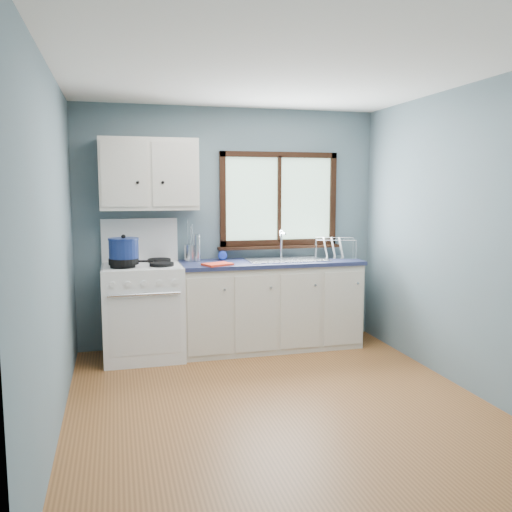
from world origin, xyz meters
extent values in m
cube|color=#935A2D|center=(0.00, 0.00, -0.01)|extent=(3.20, 3.60, 0.02)
cube|color=white|center=(0.00, 0.00, 2.51)|extent=(3.20, 3.60, 0.02)
cube|color=slate|center=(0.00, 1.81, 1.25)|extent=(3.20, 0.02, 2.50)
cube|color=slate|center=(0.00, -1.81, 1.25)|extent=(3.20, 0.02, 2.50)
cube|color=slate|center=(-1.61, 0.00, 1.25)|extent=(0.02, 3.60, 2.50)
cube|color=slate|center=(1.61, 0.00, 1.25)|extent=(0.02, 3.60, 2.50)
cube|color=white|center=(-0.95, 1.47, 0.46)|extent=(0.76, 0.65, 0.92)
cube|color=white|center=(-0.95, 1.77, 1.14)|extent=(0.76, 0.05, 0.44)
cube|color=silver|center=(-0.95, 1.47, 0.93)|extent=(0.72, 0.59, 0.01)
cylinder|color=black|center=(-1.13, 1.32, 0.95)|extent=(0.23, 0.23, 0.03)
cylinder|color=black|center=(-0.77, 1.32, 0.95)|extent=(0.23, 0.23, 0.03)
cylinder|color=black|center=(-1.13, 1.61, 0.95)|extent=(0.23, 0.23, 0.03)
cylinder|color=black|center=(-0.77, 1.61, 0.95)|extent=(0.23, 0.23, 0.03)
cylinder|color=silver|center=(-0.95, 1.12, 0.70)|extent=(0.66, 0.02, 0.02)
cube|color=silver|center=(-0.95, 1.14, 0.40)|extent=(0.66, 0.01, 0.55)
cube|color=beige|center=(0.36, 1.49, 0.44)|extent=(1.85, 0.60, 0.88)
cube|color=black|center=(0.36, 1.51, 0.04)|extent=(1.85, 0.54, 0.08)
cube|color=#1B2143|center=(0.36, 1.49, 0.90)|extent=(1.89, 0.64, 0.04)
cube|color=silver|center=(0.54, 1.49, 0.92)|extent=(0.84, 0.46, 0.01)
cube|color=silver|center=(0.34, 1.49, 0.85)|extent=(0.36, 0.40, 0.14)
cube|color=silver|center=(0.74, 1.49, 0.85)|extent=(0.36, 0.40, 0.14)
cylinder|color=silver|center=(0.54, 1.69, 1.06)|extent=(0.02, 0.02, 0.28)
cylinder|color=silver|center=(0.54, 1.62, 1.19)|extent=(0.02, 0.16, 0.02)
sphere|color=silver|center=(0.54, 1.69, 1.20)|extent=(0.04, 0.04, 0.04)
cube|color=#9EC6A8|center=(0.54, 1.79, 1.55)|extent=(1.22, 0.01, 0.92)
cube|color=black|center=(0.54, 1.77, 2.02)|extent=(1.30, 0.05, 0.06)
cube|color=black|center=(0.54, 1.77, 1.08)|extent=(1.30, 0.05, 0.06)
cube|color=black|center=(-0.08, 1.77, 1.55)|extent=(0.06, 0.05, 1.00)
cube|color=black|center=(1.16, 1.77, 1.55)|extent=(0.06, 0.05, 1.00)
cube|color=black|center=(0.54, 1.77, 1.55)|extent=(0.03, 0.05, 0.92)
cube|color=black|center=(0.54, 1.74, 1.03)|extent=(1.36, 0.10, 0.03)
cube|color=beige|center=(-0.85, 1.63, 1.80)|extent=(0.95, 0.32, 0.70)
cube|color=beige|center=(-1.09, 1.46, 1.80)|extent=(0.44, 0.01, 0.62)
cube|color=beige|center=(-0.61, 1.46, 1.80)|extent=(0.44, 0.01, 0.62)
sphere|color=black|center=(-0.97, 1.45, 1.72)|extent=(0.03, 0.03, 0.03)
sphere|color=black|center=(-0.73, 1.45, 1.72)|extent=(0.03, 0.03, 0.03)
cylinder|color=black|center=(-1.12, 1.31, 0.99)|extent=(0.33, 0.33, 0.06)
cube|color=black|center=(-0.93, 1.27, 0.99)|extent=(0.16, 0.06, 0.02)
cylinder|color=navy|center=(-1.12, 1.32, 1.08)|extent=(0.28, 0.28, 0.23)
cylinder|color=navy|center=(-1.12, 1.32, 1.20)|extent=(0.29, 0.29, 0.02)
sphere|color=black|center=(-1.12, 1.32, 1.22)|extent=(0.04, 0.04, 0.04)
cylinder|color=silver|center=(-0.44, 1.69, 1.00)|extent=(0.14, 0.14, 0.17)
cylinder|color=silver|center=(-0.42, 1.70, 1.18)|extent=(0.01, 0.01, 0.25)
cylinder|color=silver|center=(-0.46, 1.70, 1.20)|extent=(0.01, 0.01, 0.29)
cylinder|color=silver|center=(-0.44, 1.66, 1.17)|extent=(0.01, 0.01, 0.22)
cylinder|color=silver|center=(-0.38, 1.62, 1.06)|extent=(0.08, 0.08, 0.28)
imported|color=#1B35AE|center=(-0.12, 1.63, 1.04)|extent=(0.11, 0.11, 0.24)
cube|color=red|center=(-0.23, 1.30, 0.93)|extent=(0.32, 0.28, 0.02)
cube|color=silver|center=(1.09, 1.51, 0.93)|extent=(0.52, 0.45, 0.02)
cylinder|color=silver|center=(0.84, 1.44, 1.02)|extent=(0.01, 0.01, 0.21)
cylinder|color=silver|center=(1.23, 1.30, 1.02)|extent=(0.01, 0.01, 0.21)
cylinder|color=silver|center=(0.94, 1.73, 1.02)|extent=(0.01, 0.01, 0.21)
cylinder|color=silver|center=(1.33, 1.59, 1.02)|extent=(0.01, 0.01, 0.21)
cylinder|color=silver|center=(1.03, 1.37, 1.13)|extent=(0.39, 0.14, 0.01)
cylinder|color=silver|center=(1.14, 1.66, 1.13)|extent=(0.39, 0.14, 0.01)
cylinder|color=white|center=(0.99, 1.55, 1.03)|extent=(0.13, 0.23, 0.22)
cylinder|color=white|center=(1.07, 1.52, 1.03)|extent=(0.13, 0.23, 0.22)
cylinder|color=white|center=(1.14, 1.49, 1.03)|extent=(0.13, 0.23, 0.22)
camera|label=1|loc=(-1.19, -3.85, 1.67)|focal=38.00mm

